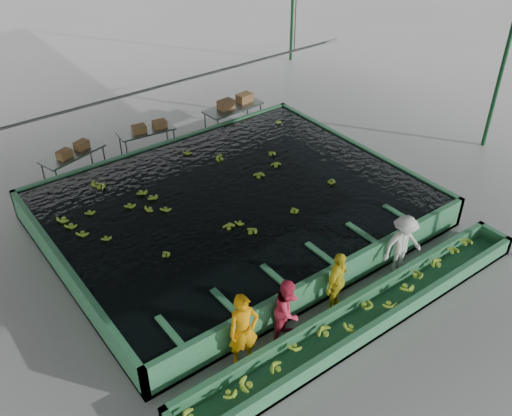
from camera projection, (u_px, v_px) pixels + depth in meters
ground at (267, 247)px, 15.47m from camera, size 80.00×80.00×0.00m
shed_roof at (269, 70)px, 12.62m from camera, size 20.00×22.00×0.04m
shed_posts at (268, 167)px, 14.04m from camera, size 20.00×22.00×5.00m
flotation_tank at (235, 208)px, 16.20m from camera, size 10.00×8.00×0.90m
tank_water at (235, 196)px, 15.97m from camera, size 9.70×7.70×0.00m
sorting_trough at (364, 317)px, 12.95m from camera, size 10.00×1.00×0.50m
cableway_rail at (166, 85)px, 17.05m from camera, size 0.08×0.08×14.00m
rail_hanger_right at (295, 21)px, 18.95m from camera, size 0.04×0.04×2.00m
worker_a at (244, 330)px, 11.73m from camera, size 0.75×0.58×1.82m
worker_b at (288, 310)px, 12.38m from camera, size 0.96×0.87×1.60m
worker_c at (337, 282)px, 13.09m from camera, size 1.03×0.72×1.62m
worker_d at (403, 245)px, 14.18m from camera, size 1.20×0.86×1.68m
packing_table_left at (75, 166)px, 18.13m from camera, size 2.18×1.34×0.92m
packing_table_mid at (147, 141)px, 19.54m from camera, size 1.98×0.97×0.86m
packing_table_right at (233, 119)px, 20.81m from camera, size 2.25×1.02×1.00m
box_stack_left at (74, 153)px, 17.86m from camera, size 1.19×0.71×0.25m
box_stack_mid at (150, 130)px, 19.29m from camera, size 1.23×0.49×0.26m
box_stack_right at (235, 105)px, 20.63m from camera, size 1.45×0.52×0.31m
floating_bananas at (219, 184)px, 16.50m from camera, size 8.25×5.62×0.11m
trough_bananas at (365, 312)px, 12.87m from camera, size 8.95×0.60×0.12m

